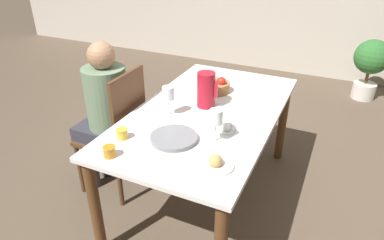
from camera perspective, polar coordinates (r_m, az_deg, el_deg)
The scene contains 14 objects.
ground_plane at distance 2.76m, azimuth 2.22°, elevation -12.46°, with size 20.00×20.00×0.00m, color brown.
dining_table at distance 2.39m, azimuth 2.51°, elevation -0.64°, with size 0.92×1.66×0.75m.
chair_person_side at distance 2.60m, azimuth -12.15°, elevation -1.82°, with size 0.42×0.42×1.00m.
person_seated at distance 2.56m, azimuth -14.41°, elevation 2.20°, with size 0.39×0.41×1.19m.
red_pitcher at distance 2.35m, azimuth 2.36°, elevation 5.09°, with size 0.15×0.12×0.25m.
wine_glass_water at distance 2.21m, azimuth -3.98°, elevation 4.29°, with size 0.08×0.08×0.20m.
wine_glass_juice at distance 1.92m, azimuth 4.05°, elevation 0.23°, with size 0.08×0.08×0.20m.
teacup_near_person at distance 2.10m, azimuth 5.52°, elevation -0.98°, with size 0.13×0.13×0.06m.
serving_tray at distance 2.00m, azimuth -3.04°, elevation -3.03°, with size 0.28×0.28×0.03m.
bread_plate at distance 1.78m, azimuth 3.92°, elevation -7.26°, with size 0.19×0.19×0.07m.
jam_jar_amber at distance 1.90m, azimuth -13.60°, elevation -5.06°, with size 0.07×0.07×0.06m.
jam_jar_red at distance 2.04m, azimuth -11.58°, elevation -2.18°, with size 0.07×0.07×0.06m.
fruit_bowl at distance 2.61m, azimuth 4.02°, elevation 5.70°, with size 0.21×0.21×0.13m.
potted_plant at distance 4.66m, azimuth 27.63°, elevation 8.43°, with size 0.41×0.41×0.74m.
Camera 1 is at (0.78, -1.93, 1.82)m, focal length 32.00 mm.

